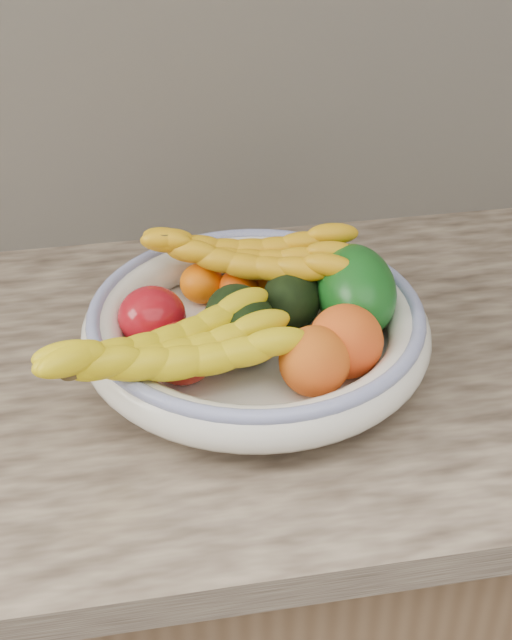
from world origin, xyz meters
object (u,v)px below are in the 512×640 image
object	(u,v)px
banana_bunch_back	(248,261)
banana_bunch_front	(170,357)
green_mango	(355,290)
fruit_bowl	(256,328)

from	to	relation	value
banana_bunch_back	banana_bunch_front	distance (m)	0.20
banana_bunch_back	green_mango	bearing A→B (deg)	-12.76
green_mango	banana_bunch_back	bearing A→B (deg)	148.82
banana_bunch_back	fruit_bowl	bearing A→B (deg)	-76.56
fruit_bowl	banana_bunch_front	size ratio (longest dim) A/B	1.36
fruit_bowl	banana_bunch_back	size ratio (longest dim) A/B	1.46
fruit_bowl	banana_bunch_back	distance (m)	0.09
fruit_bowl	banana_bunch_back	bearing A→B (deg)	86.05
banana_bunch_front	banana_bunch_back	bearing A→B (deg)	40.00
fruit_bowl	banana_bunch_front	xyz separation A→B (m)	(-0.10, -0.08, 0.03)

